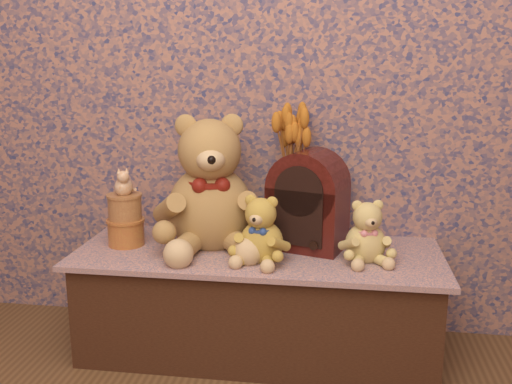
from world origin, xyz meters
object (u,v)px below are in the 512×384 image
Objects in this scene: teddy_large at (210,176)px; cathedral_radio at (308,199)px; teddy_small at (366,228)px; teddy_medium at (262,226)px; cat_figurine at (123,181)px; biscuit_tin_lower at (126,232)px; ceramic_vase at (292,216)px.

teddy_large reaches higher than cathedral_radio.
teddy_small is at bearing -11.79° from cathedral_radio.
teddy_medium is 0.37m from teddy_small.
teddy_large is 4.92× the size of cat_figurine.
cathedral_radio is (0.15, 0.17, 0.06)m from teddy_medium.
teddy_large reaches higher than biscuit_tin_lower.
cathedral_radio is at bearing 6.04° from biscuit_tin_lower.
teddy_small is at bearing -33.10° from ceramic_vase.
ceramic_vase is at bearing 81.08° from teddy_medium.
cat_figurine is (-0.54, 0.10, 0.13)m from teddy_medium.
ceramic_vase is (-0.28, 0.18, -0.02)m from teddy_small.
cat_figurine reaches higher than biscuit_tin_lower.
biscuit_tin_lower is 1.25× the size of cat_figurine.
ceramic_vase reaches higher than biscuit_tin_lower.
ceramic_vase is (0.31, 0.09, -0.17)m from teddy_large.
cathedral_radio is at bearing -14.91° from cat_figurine.
cat_figurine is at bearing -167.81° from ceramic_vase.
teddy_large is at bearing -11.99° from cat_figurine.
ceramic_vase is 1.85× the size of cat_figurine.
ceramic_vase is 0.67m from cat_figurine.
biscuit_tin_lower is 0.20m from cat_figurine.
cat_figurine is at bearing -178.29° from teddy_medium.
teddy_small is 2.17× the size of cat_figurine.
teddy_large reaches higher than cat_figurine.
cathedral_radio reaches higher than biscuit_tin_lower.
teddy_large is 2.66× the size of ceramic_vase.
cat_figurine is (-0.32, -0.05, -0.02)m from teddy_large.
biscuit_tin_lower is (-0.54, 0.10, -0.08)m from teddy_medium.
cathedral_radio is 0.72m from biscuit_tin_lower.
cat_figurine is (0.00, 0.00, 0.20)m from biscuit_tin_lower.
ceramic_vase is at bearing 132.24° from teddy_small.
cathedral_radio is 0.12m from ceramic_vase.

